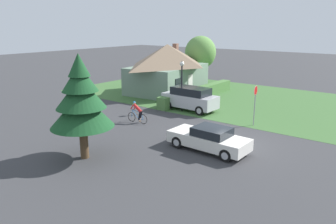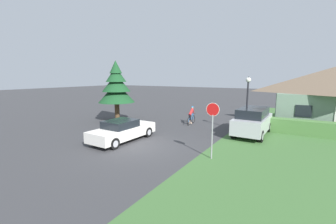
{
  "view_description": "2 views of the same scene",
  "coord_description": "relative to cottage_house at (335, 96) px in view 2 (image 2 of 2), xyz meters",
  "views": [
    {
      "loc": [
        -16.8,
        -8.14,
        6.85
      ],
      "look_at": [
        -1.25,
        3.73,
        1.61
      ],
      "focal_mm": 35.0,
      "sensor_mm": 36.0,
      "label": 1
    },
    {
      "loc": [
        7.97,
        -9.94,
        4.09
      ],
      "look_at": [
        -0.22,
        3.69,
        1.56
      ],
      "focal_mm": 24.0,
      "sensor_mm": 36.0,
      "label": 2
    }
  ],
  "objects": [
    {
      "name": "sedan_left_lane",
      "position": [
        -11.94,
        -12.07,
        -1.88
      ],
      "size": [
        1.93,
        4.63,
        1.38
      ],
      "rotation": [
        0.0,
        0.0,
        1.55
      ],
      "color": "silver",
      "rests_on": "ground"
    },
    {
      "name": "parked_suv_right",
      "position": [
        -5.12,
        -6.27,
        -1.56
      ],
      "size": [
        2.04,
        4.61,
        1.92
      ],
      "rotation": [
        0.0,
        0.0,
        1.55
      ],
      "color": "#B7B7BC",
      "rests_on": "ground"
    },
    {
      "name": "cottage_house",
      "position": [
        0.0,
        0.0,
        0.0
      ],
      "size": [
        9.76,
        6.68,
        4.92
      ],
      "rotation": [
        0.0,
        0.0,
        0.1
      ],
      "color": "slate",
      "rests_on": "ground"
    },
    {
      "name": "ground_plane",
      "position": [
        -10.24,
        -12.58,
        -2.55
      ],
      "size": [
        140.0,
        140.0,
        0.0
      ],
      "primitive_type": "plane",
      "color": "#38383A"
    },
    {
      "name": "cyclist",
      "position": [
        -10.35,
        -5.22,
        -1.81
      ],
      "size": [
        0.44,
        1.77,
        1.54
      ],
      "rotation": [
        0.0,
        0.0,
        1.63
      ],
      "color": "black",
      "rests_on": "ground"
    },
    {
      "name": "stop_sign",
      "position": [
        -5.95,
        -12.17,
        -0.59
      ],
      "size": [
        0.66,
        0.07,
        2.83
      ],
      "rotation": [
        0.0,
        0.0,
        3.2
      ],
      "color": "gray",
      "rests_on": "ground"
    },
    {
      "name": "conifer_tall_near",
      "position": [
        -16.85,
        -7.39,
        0.63
      ],
      "size": [
        3.26,
        3.26,
        5.51
      ],
      "color": "#4C3823",
      "rests_on": "ground"
    },
    {
      "name": "street_lamp",
      "position": [
        -5.66,
        -5.79,
        0.27
      ],
      "size": [
        0.36,
        0.36,
        4.09
      ],
      "color": "black",
      "rests_on": "ground"
    },
    {
      "name": "hedge_row",
      "position": [
        -0.96,
        -4.43,
        -2.03
      ],
      "size": [
        11.46,
        0.9,
        1.05
      ],
      "primitive_type": "cube",
      "color": "#4C7A3D",
      "rests_on": "ground"
    }
  ]
}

